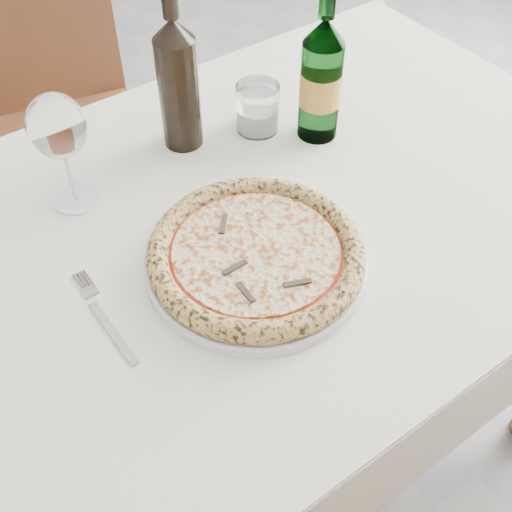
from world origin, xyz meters
The scene contains 10 objects.
floor centered at (0.00, 0.00, -0.01)m, with size 5.00×6.00×0.02m, color slate.
dining_table centered at (-0.03, -0.30, 0.67)m, with size 1.50×0.95×0.76m.
chair_far centered at (-0.08, 0.52, 0.53)m, with size 0.48×0.48×0.93m.
plate centered at (-0.03, -0.40, 0.76)m, with size 0.33×0.33×0.02m.
pizza centered at (-0.03, -0.40, 0.78)m, with size 0.32×0.32×0.03m.
fork centered at (-0.26, -0.38, 0.76)m, with size 0.02×0.18×0.00m.
wine_glass centered at (-0.21, -0.12, 0.90)m, with size 0.09×0.09×0.20m.
tumbler centered at (0.15, -0.11, 0.79)m, with size 0.08×0.08×0.09m.
beer_bottle centered at (0.23, -0.18, 0.87)m, with size 0.07×0.07×0.28m.
wine_bottle centered at (0.01, -0.08, 0.88)m, with size 0.07×0.07×0.28m.
Camera 1 is at (-0.36, -0.94, 1.46)m, focal length 45.00 mm.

